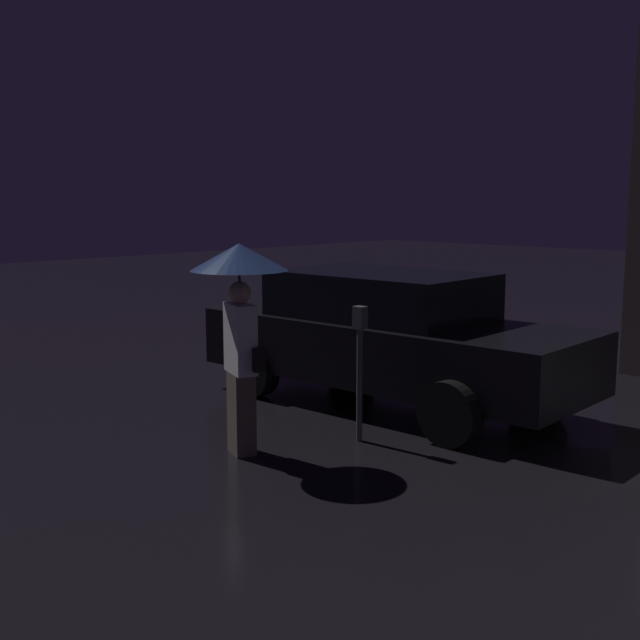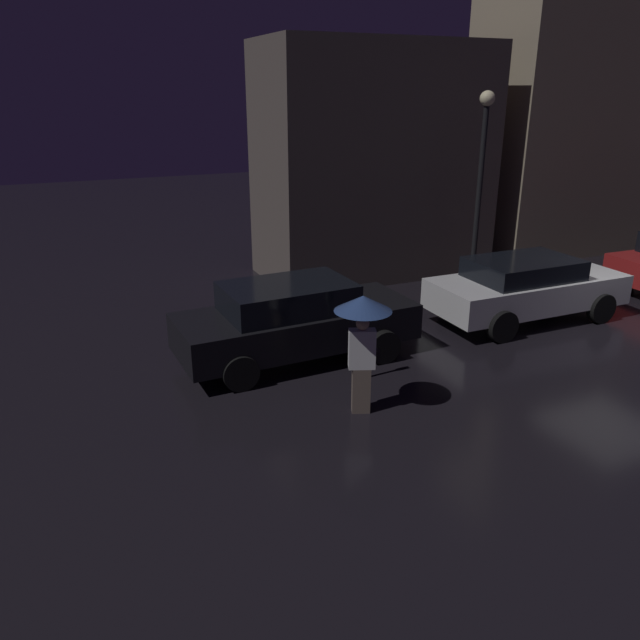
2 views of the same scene
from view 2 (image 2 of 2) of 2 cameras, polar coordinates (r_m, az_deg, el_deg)
ground_plane at (r=15.25m, az=25.84°, el=-0.82°), size 60.00×60.00×0.00m
building_facade_left at (r=17.76m, az=4.97°, el=14.20°), size 6.26×3.00×6.19m
building_facade_right at (r=22.00m, az=22.35°, el=18.17°), size 6.21×3.00×9.37m
parked_car_black at (r=12.00m, az=-2.33°, el=0.02°), size 4.68×1.98×1.55m
parked_car_white at (r=14.87m, az=18.32°, el=2.89°), size 4.52×2.01×1.44m
pedestrian_with_umbrella at (r=9.76m, az=3.93°, el=-0.47°), size 0.91×0.91×2.00m
parking_meter at (r=11.13m, az=3.78°, el=-1.53°), size 0.12×0.10×1.36m
street_lamp_near at (r=16.59m, az=14.55°, el=13.55°), size 0.37×0.37×4.96m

